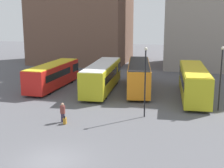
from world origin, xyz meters
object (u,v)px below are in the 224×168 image
bus_1 (102,76)px  suitcase (65,121)px  bus_3 (194,81)px  lamp_post_1 (221,74)px  bus_2 (139,75)px  traveler (63,111)px  bus_0 (53,75)px  lamp_post_0 (145,77)px

bus_1 → suitcase: 12.24m
bus_3 → bus_1: bearing=80.8°
bus_3 → lamp_post_1: lamp_post_1 is taller
bus_2 → traveler: bus_2 is taller
bus_2 → bus_3: bus_3 is taller
bus_0 → traveler: bearing=-151.6°
bus_2 → lamp_post_0: lamp_post_0 is taller
bus_0 → suitcase: (6.51, -12.04, -1.35)m
suitcase → lamp_post_0: 7.69m
lamp_post_0 → bus_0: bearing=145.6°
bus_2 → lamp_post_0: 10.51m
suitcase → traveler: bearing=28.9°
bus_0 → lamp_post_1: (18.97, -5.06, 1.89)m
bus_2 → lamp_post_0: size_ratio=2.00×
lamp_post_0 → bus_2: bearing=102.3°
bus_3 → suitcase: bearing=133.6°
bus_1 → lamp_post_1: size_ratio=2.05×
bus_2 → lamp_post_1: lamp_post_1 is taller
bus_1 → bus_3: bus_3 is taller
bus_0 → bus_3: size_ratio=0.91×
bus_0 → bus_2: (10.35, 1.52, 0.16)m
lamp_post_0 → lamp_post_1: size_ratio=1.02×
bus_2 → suitcase: bearing=154.6°
bus_2 → suitcase: (-3.84, -13.56, -1.51)m
bus_2 → lamp_post_0: (2.20, -10.12, 1.79)m
lamp_post_0 → bus_3: bearing=62.4°
bus_3 → lamp_post_1: (2.32, -4.31, 1.70)m
bus_0 → lamp_post_0: 15.33m
bus_1 → bus_3: size_ratio=1.02×
traveler → lamp_post_0: size_ratio=0.27×
bus_3 → traveler: (-10.48, -10.90, -0.81)m
bus_1 → traveler: (-0.05, -11.76, -0.77)m
bus_1 → bus_2: (4.12, 1.41, 0.02)m
bus_3 → suitcase: 15.26m
bus_1 → lamp_post_0: 10.91m
lamp_post_0 → lamp_post_1: bearing=28.9°
bus_2 → lamp_post_1: bearing=-137.0°
bus_0 → traveler: (6.17, -11.65, -0.62)m
bus_2 → traveler: (-4.17, -13.17, -0.78)m
bus_0 → bus_1: size_ratio=0.88×
bus_3 → bus_2: bearing=65.7°
lamp_post_0 → bus_1: bearing=126.0°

